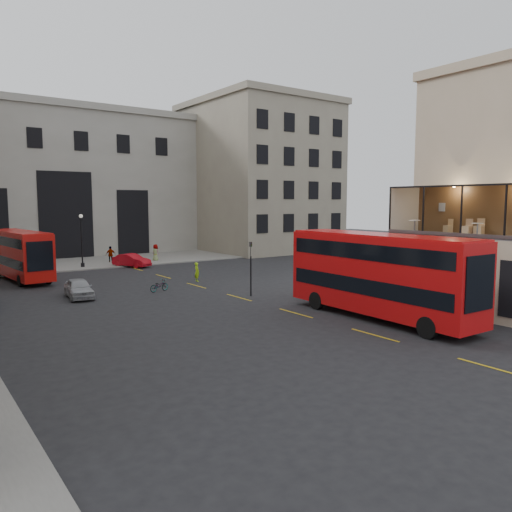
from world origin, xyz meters
TOP-DOWN VIEW (x-y plane):
  - ground at (0.00, 0.00)m, footprint 140.00×140.00m
  - host_building_main at (9.95, 0.00)m, footprint 7.26×11.40m
  - host_frontage at (6.50, 0.00)m, footprint 3.00×11.00m
  - cafe_floor at (6.50, 0.00)m, footprint 3.00×10.00m
  - gateway at (-5.00, 47.99)m, footprint 35.00×10.60m
  - building_right at (20.00, 39.97)m, footprint 16.60×18.60m
  - pavement_far at (-6.00, 38.00)m, footprint 40.00×12.00m
  - traffic_light_near at (-1.00, 12.00)m, footprint 0.16×0.20m
  - street_lamp_b at (-6.00, 34.00)m, footprint 0.36×0.36m
  - bus_near at (0.93, 2.28)m, footprint 3.02×12.00m
  - bus_far at (-12.55, 29.21)m, footprint 3.25×10.52m
  - car_a at (-10.93, 18.35)m, footprint 2.00×4.07m
  - car_b at (-1.76, 31.83)m, footprint 3.09×4.30m
  - bicycle at (-5.41, 17.44)m, footprint 1.70×0.96m
  - cyclist at (-0.90, 19.89)m, footprint 0.42×0.60m
  - pedestrian_b at (-8.69, 39.66)m, footprint 0.93×1.15m
  - pedestrian_c at (-2.34, 36.23)m, footprint 1.08×0.48m
  - pedestrian_d at (2.22, 34.85)m, footprint 0.86×1.07m
  - cafe_table_mid at (5.83, -0.52)m, footprint 0.61×0.61m
  - cafe_table_far at (5.35, 3.34)m, footprint 0.66×0.66m
  - cafe_chair_b at (7.55, 0.38)m, footprint 0.50×0.50m
  - cafe_chair_c at (7.28, 0.98)m, footprint 0.46×0.46m
  - cafe_chair_d at (7.64, 2.50)m, footprint 0.52×0.52m

SIDE VIEW (x-z plane):
  - ground at x=0.00m, z-range 0.00..0.00m
  - pavement_far at x=-6.00m, z-range 0.00..0.12m
  - bicycle at x=-5.41m, z-range 0.00..0.85m
  - car_a at x=-10.93m, z-range 0.00..1.33m
  - car_b at x=-1.76m, z-range 0.00..1.35m
  - pedestrian_b at x=-8.69m, z-range 0.00..1.55m
  - cyclist at x=-0.90m, z-range 0.00..1.58m
  - pedestrian_c at x=-2.34m, z-range 0.00..1.82m
  - pedestrian_d at x=2.22m, z-range 0.00..1.90m
  - host_frontage at x=6.50m, z-range 0.00..4.50m
  - bus_far at x=-12.55m, z-range 0.26..4.39m
  - street_lamp_b at x=-6.00m, z-range -0.27..5.06m
  - traffic_light_near at x=-1.00m, z-range 0.52..4.32m
  - bus_near at x=0.93m, z-range 0.29..5.06m
  - cafe_floor at x=6.50m, z-range 4.50..4.60m
  - cafe_chair_d at x=7.64m, z-range 4.43..5.30m
  - cafe_chair_c at x=7.28m, z-range 4.42..5.34m
  - cafe_chair_b at x=7.55m, z-range 4.41..5.37m
  - cafe_table_mid at x=5.83m, z-range 4.72..5.48m
  - cafe_table_far at x=5.35m, z-range 4.73..5.55m
  - host_building_main at x=9.95m, z-range 0.24..15.34m
  - gateway at x=-5.00m, z-range 0.39..18.39m
  - building_right at x=20.00m, z-range 0.39..20.39m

